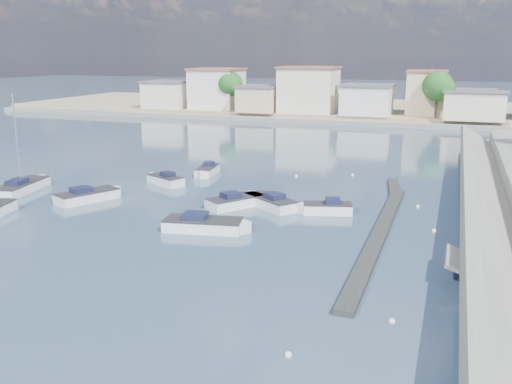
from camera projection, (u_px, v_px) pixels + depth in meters
ground at (353, 157)px, 68.73m from camera, size 400.00×400.00×0.00m
breakwater at (383, 223)px, 41.43m from camera, size 2.00×31.02×0.35m
far_shore_land at (398, 111)px, 116.22m from camera, size 160.00×40.00×1.40m
far_shore_quay at (385, 124)px, 97.05m from camera, size 160.00×2.50×0.80m
far_town at (454, 96)px, 97.95m from camera, size 113.01×12.80×8.35m
shore_trees at (438, 92)px, 90.33m from camera, size 74.56×38.32×7.92m
motorboat_b at (239, 202)px, 46.57m from camera, size 4.38×5.06×1.48m
motorboat_c at (268, 202)px, 46.48m from camera, size 5.28×4.58×1.48m
motorboat_d at (325, 209)px, 44.44m from camera, size 4.29×2.52×1.48m
motorboat_e at (90, 196)px, 48.46m from camera, size 4.21×5.69×1.48m
motorboat_f at (164, 180)px, 54.45m from camera, size 4.44×3.28×1.48m
motorboat_g at (207, 171)px, 58.48m from camera, size 2.04×4.63×1.48m
motorboat_h at (208, 225)px, 40.18m from camera, size 6.31×3.11×1.48m
sailboat at (23, 186)px, 51.75m from camera, size 3.17×7.10×9.00m
mooring_buoys at (363, 222)px, 42.08m from camera, size 14.28×36.83×0.31m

